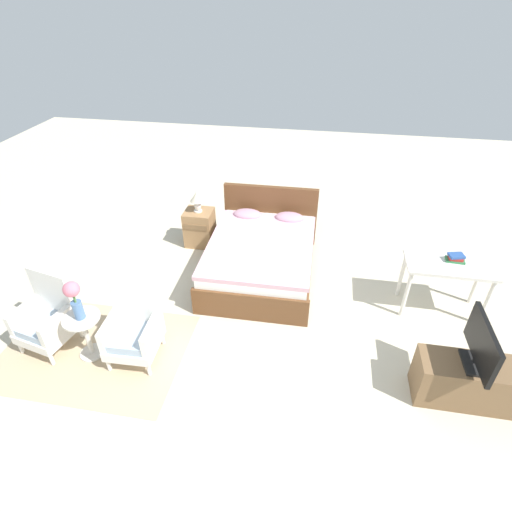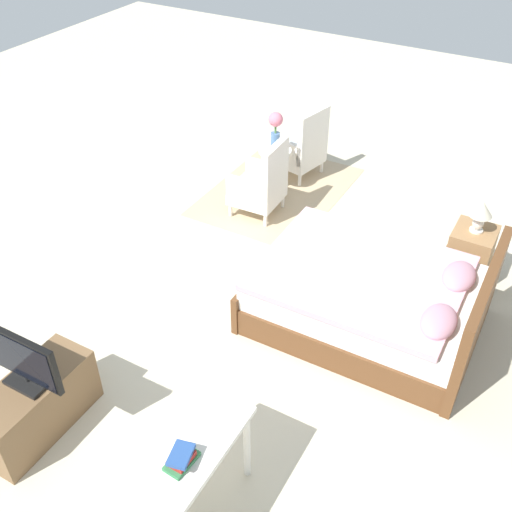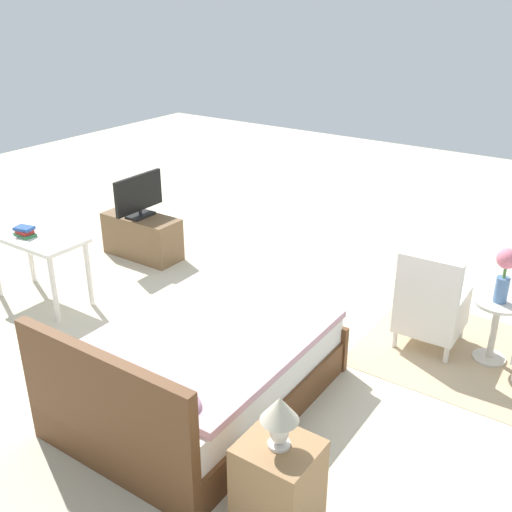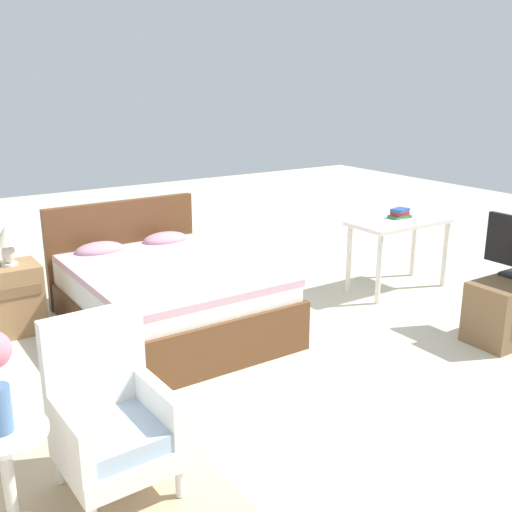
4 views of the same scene
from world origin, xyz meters
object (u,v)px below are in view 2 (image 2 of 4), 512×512
nightstand (469,255)px  vanity_desk (180,460)px  table_lamp (481,212)px  tv_stand (36,405)px  armchair_by_window_right (261,185)px  tv_flatscreen (20,359)px  bed (371,299)px  flower_vase (276,127)px  book_stack (181,458)px  armchair_by_window_left (301,148)px  side_table (275,165)px

nightstand → vanity_desk: 3.66m
table_lamp → tv_stand: table_lamp is taller
armchair_by_window_right → tv_flatscreen: (3.51, -0.00, 0.38)m
table_lamp → armchair_by_window_right: bearing=-90.9°
bed → nightstand: size_ratio=3.43×
flower_vase → nightstand: flower_vase is taller
bed → armchair_by_window_right: size_ratio=2.20×
bed → tv_flatscreen: bearing=-37.3°
vanity_desk → book_stack: book_stack is taller
table_lamp → book_stack: size_ratio=1.45×
armchair_by_window_right → vanity_desk: 3.81m
vanity_desk → book_stack: 0.18m
tv_flatscreen → vanity_desk: (0.03, 1.39, -0.14)m
vanity_desk → armchair_by_window_left: bearing=-163.1°
tv_stand → book_stack: 1.56m
table_lamp → vanity_desk: 3.65m
bed → tv_stand: (2.36, -1.79, -0.05)m
bed → tv_flatscreen: size_ratio=2.82×
side_table → vanity_desk: size_ratio=0.54×
side_table → armchair_by_window_left: bearing=168.3°
bed → nightstand: bearing=151.2°
side_table → tv_flatscreen: tv_flatscreen is taller
table_lamp → vanity_desk: size_ratio=0.32×
side_table → nightstand: nightstand is taller
table_lamp → nightstand: bearing=-90.0°
tv_stand → vanity_desk: (0.03, 1.39, 0.36)m
bed → armchair_by_window_right: bed is taller
armchair_by_window_right → flower_vase: flower_vase is taller
armchair_by_window_left → flower_vase: 0.71m
bed → tv_flatscreen: 3.00m
table_lamp → side_table: bearing=-102.7°
flower_vase → armchair_by_window_right: bearing=11.6°
flower_vase → book_stack: size_ratio=2.10×
bed → tv_stand: bed is taller
armchair_by_window_left → flower_vase: flower_vase is taller
tv_flatscreen → book_stack: (0.10, 1.46, 0.01)m
side_table → bed: bearing=48.5°
nightstand → armchair_by_window_left: bearing=-114.3°
armchair_by_window_left → nightstand: (1.08, 2.40, -0.09)m
armchair_by_window_left → flower_vase: (0.52, -0.11, 0.48)m
vanity_desk → table_lamp: bearing=163.9°
side_table → book_stack: book_stack is taller
bed → book_stack: 2.52m
nightstand → book_stack: (3.57, -0.94, 0.47)m
armchair_by_window_left → side_table: bearing=-11.7°
side_table → vanity_desk: vanity_desk is taller
flower_vase → vanity_desk: size_ratio=0.46×
flower_vase → table_lamp: size_ratio=1.45×
flower_vase → tv_stand: bearing=1.5°
armchair_by_window_right → tv_flatscreen: bearing=-0.1°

